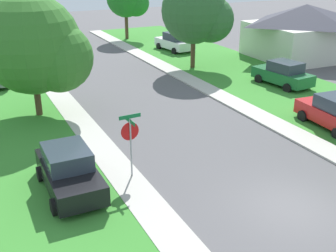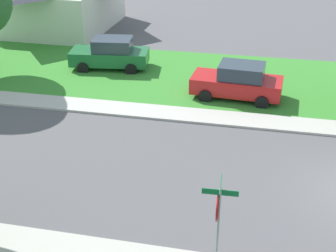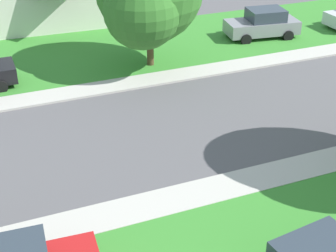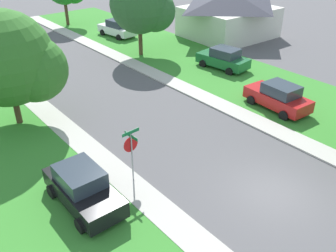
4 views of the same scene
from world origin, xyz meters
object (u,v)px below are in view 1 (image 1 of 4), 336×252
object	(u,v)px
car_white_behind_trees	(175,42)
car_red_far_down_street	(335,113)
stop_sign_far_corner	(130,135)
car_green_across_road	(283,74)
tree_across_right	(198,13)
house_right_setback	(304,30)
car_black_near_corner	(69,171)
tree_corner_large	(38,48)

from	to	relation	value
car_white_behind_trees	car_red_far_down_street	bearing A→B (deg)	-93.20
stop_sign_far_corner	car_white_behind_trees	size ratio (longest dim) A/B	0.62
car_green_across_road	car_red_far_down_street	xyz separation A→B (m)	(-2.71, -7.29, 0.00)
tree_across_right	house_right_setback	bearing A→B (deg)	-3.50
stop_sign_far_corner	car_black_near_corner	distance (m)	2.72
tree_corner_large	stop_sign_far_corner	bearing A→B (deg)	-78.53
car_white_behind_trees	tree_across_right	bearing A→B (deg)	-101.61
house_right_setback	car_green_across_road	bearing A→B (deg)	-139.76
stop_sign_far_corner	tree_across_right	distance (m)	18.54
car_white_behind_trees	car_red_far_down_street	size ratio (longest dim) A/B	1.02
car_white_behind_trees	car_green_across_road	size ratio (longest dim) A/B	1.00
car_green_across_road	car_black_near_corner	size ratio (longest dim) A/B	1.04
stop_sign_far_corner	car_green_across_road	distance (m)	16.15
car_black_near_corner	tree_across_right	distance (m)	20.31
tree_across_right	tree_corner_large	xyz separation A→B (m)	(-13.10, -5.68, -0.44)
stop_sign_far_corner	car_red_far_down_street	size ratio (longest dim) A/B	0.63
car_black_near_corner	tree_across_right	world-z (taller)	tree_across_right
car_green_across_road	house_right_setback	bearing A→B (deg)	40.24
car_white_behind_trees	tree_across_right	world-z (taller)	tree_across_right
car_white_behind_trees	car_black_near_corner	xyz separation A→B (m)	(-15.22, -21.12, 0.00)
car_white_behind_trees	tree_corner_large	world-z (taller)	tree_corner_large
tree_across_right	car_black_near_corner	bearing A→B (deg)	-133.79
car_white_behind_trees	tree_corner_large	distance (m)	19.28
car_white_behind_trees	house_right_setback	xyz separation A→B (m)	(8.95, -7.31, 1.50)
car_green_across_road	tree_corner_large	size ratio (longest dim) A/B	0.66
car_black_near_corner	car_red_far_down_street	distance (m)	14.05
car_green_across_road	tree_corner_large	bearing A→B (deg)	175.65
car_white_behind_trees	car_green_across_road	world-z (taller)	same
car_green_across_road	car_red_far_down_street	size ratio (longest dim) A/B	1.02
stop_sign_far_corner	tree_corner_large	distance (m)	9.20
car_white_behind_trees	tree_corner_large	size ratio (longest dim) A/B	0.66
car_white_behind_trees	tree_across_right	xyz separation A→B (m)	(-1.37, -6.68, 3.47)
car_red_far_down_street	tree_corner_large	xyz separation A→B (m)	(-13.31, 8.51, 3.03)
stop_sign_far_corner	car_green_across_road	world-z (taller)	stop_sign_far_corner
house_right_setback	tree_across_right	bearing A→B (deg)	176.50
car_red_far_down_street	house_right_setback	bearing A→B (deg)	53.28
car_green_across_road	tree_corner_large	xyz separation A→B (m)	(-16.02, 1.22, 3.03)
car_white_behind_trees	house_right_setback	distance (m)	11.66
stop_sign_far_corner	tree_across_right	world-z (taller)	tree_across_right
car_green_across_road	car_black_near_corner	distance (m)	18.38
house_right_setback	car_white_behind_trees	bearing A→B (deg)	140.76
tree_across_right	tree_corner_large	world-z (taller)	tree_across_right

